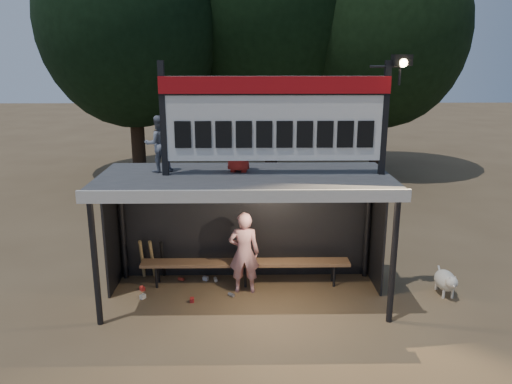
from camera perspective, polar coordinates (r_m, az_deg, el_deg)
The scene contains 13 objects.
ground at distance 9.37m, azimuth -1.21°, elevation -11.95°, with size 80.00×80.00×0.00m, color brown.
player at distance 9.28m, azimuth -1.37°, elevation -6.93°, with size 0.57×0.37×1.56m, color white.
child_a at distance 8.85m, azimuth -11.09°, elevation 5.42°, with size 0.48×0.37×0.99m, color gray.
child_b at distance 8.69m, azimuth -2.01°, elevation 5.72°, with size 0.51×0.33×1.05m, color #B4231B.
dugout_shelter at distance 8.92m, azimuth -1.27°, elevation -0.60°, with size 5.10×2.08×2.32m.
scoreboard_assembly at distance 8.40m, azimuth 2.52°, elevation 8.69°, with size 4.10×0.27×1.99m.
bench at distance 9.68m, azimuth -1.21°, elevation -8.18°, with size 4.00×0.35×0.48m.
tree_left at distance 18.82m, azimuth -14.14°, elevation 18.55°, with size 6.46×6.46×9.27m.
tree_mid at distance 19.95m, azimuth 1.89°, elevation 20.63°, with size 7.22×7.22×10.36m.
tree_right at distance 19.50m, azimuth 14.42°, elevation 17.44°, with size 6.08×6.08×8.72m.
dog at distance 9.98m, azimuth 20.89°, elevation -9.46°, with size 0.36×0.81×0.49m.
bats at distance 10.11m, azimuth -11.77°, elevation -7.49°, with size 0.48×0.33×0.84m.
litter at distance 9.72m, azimuth -7.90°, elevation -10.80°, with size 1.82×1.01×0.08m.
Camera 1 is at (0.05, -8.34, 4.27)m, focal length 35.00 mm.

